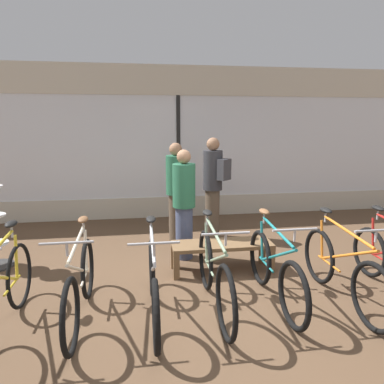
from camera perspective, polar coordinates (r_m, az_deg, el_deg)
The scene contains 12 objects.
ground_plane at distance 4.24m, azimuth 3.58°, elevation -17.48°, with size 24.00×24.00×0.00m, color brown.
shop_back_wall at distance 7.38m, azimuth -2.30°, elevation 8.34°, with size 12.00×0.08×3.20m.
bicycle_far_left at distance 3.97m, azimuth -29.09°, elevation -14.58°, with size 0.46×1.74×1.05m.
bicycle_left at distance 3.88m, azimuth -18.13°, elevation -14.54°, with size 0.46×1.73×1.03m.
bicycle_center_left at distance 3.76m, azimuth -6.44°, elevation -15.11°, with size 0.46×1.73×1.02m.
bicycle_center at distance 3.89m, azimuth 3.72°, elevation -13.62°, with size 0.46×1.78×1.05m.
bicycle_center_right at distance 4.14m, azimuth 13.58°, elevation -12.65°, with size 0.46×1.69×1.03m.
bicycle_right at distance 4.38m, azimuth 23.72°, elevation -11.85°, with size 0.46×1.78×1.04m.
display_bench at distance 4.86m, azimuth 5.00°, elevation -9.23°, with size 1.40×0.44×0.41m.
customer_near_rack at distance 6.07m, azimuth 3.58°, elevation 1.28°, with size 0.54×0.55×1.79m.
customer_by_window at distance 5.12m, azimuth -1.34°, elevation -1.77°, with size 0.38×0.38×1.67m.
customer_mid_floor at distance 5.89m, azimuth -2.68°, elevation 0.30°, with size 0.48×0.48×1.72m.
Camera 1 is at (-0.79, -3.62, 2.06)m, focal length 32.00 mm.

